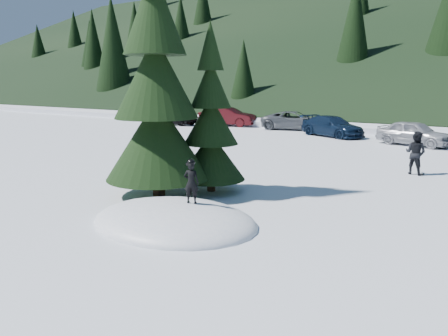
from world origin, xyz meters
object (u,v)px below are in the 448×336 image
Objects in this scene: child_skier at (191,183)px; car_2 at (295,121)px; spruce_short at (211,127)px; adult_0 at (415,153)px; car_3 at (332,126)px; car_4 at (414,133)px; spruce_tall at (156,88)px; car_0 at (172,115)px; car_1 at (228,117)px.

car_2 is (-7.60, 21.76, -0.32)m from child_skier.
spruce_short is 8.32m from adult_0.
car_3 is 5.56m from car_4.
spruce_tall is 5.18× the size of adult_0.
car_1 is at bearing -72.61° from car_0.
car_1 is (4.55, 1.68, 0.01)m from car_0.
child_skier is 0.26× the size of car_4.
adult_0 is at bearing 53.71° from spruce_short.
car_4 is (15.06, -3.47, -0.07)m from car_1.
adult_0 is at bearing -130.93° from child_skier.
spruce_short is 23.60m from car_0.
car_0 is 10.59m from car_2.
child_skier is at bearing -173.68° from car_2.
spruce_tall is 8.13× the size of child_skier.
car_1 is (-10.94, 19.90, -2.55)m from spruce_tall.
car_1 is 15.46m from car_4.
car_0 reaches higher than car_4.
car_4 is (4.12, 16.44, -2.62)m from spruce_tall.
spruce_tall is 1.91× the size of car_0.
spruce_tall is 21.13m from car_2.
spruce_short is 19.94m from car_2.
spruce_tall reaches higher than car_4.
child_skier is (2.48, -1.43, -2.31)m from spruce_tall.
child_skier is at bearing -30.08° from spruce_tall.
car_0 is at bearing 134.43° from spruce_short.
spruce_short is at bearing -175.01° from car_2.
child_skier is 0.21× the size of car_2.
adult_0 is 0.40× the size of car_4.
adult_0 reaches higher than child_skier.
adult_0 is at bearing -120.95° from car_3.
car_3 is at bearing -40.22° from adult_0.
spruce_tall is 2.10× the size of car_4.
child_skier reaches higher than car_0.
car_2 is at bearing 107.92° from spruce_short.
adult_0 is at bearing -137.66° from car_1.
car_2 is at bearing 82.01° from car_4.
adult_0 is 0.33× the size of car_2.
car_0 is 19.69m from car_4.
car_1 reaches higher than child_skier.
adult_0 reaches higher than car_1.
spruce_tall is 2.11m from spruce_short.
car_0 is at bearing 111.91° from car_3.
car_1 reaches higher than car_2.
car_2 is at bearing -34.25° from adult_0.
spruce_short is at bearing 54.46° from spruce_tall.
car_4 is at bearing 78.28° from spruce_short.
car_1 is at bearing -21.26° from adult_0.
child_skier is 0.24× the size of car_0.
car_3 is (-3.72, 19.32, -0.34)m from child_skier.
spruce_tall is at bearing -178.79° from car_2.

